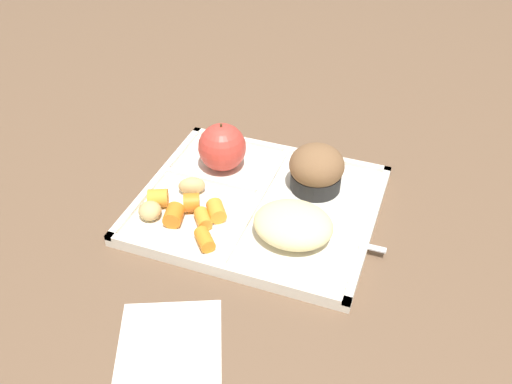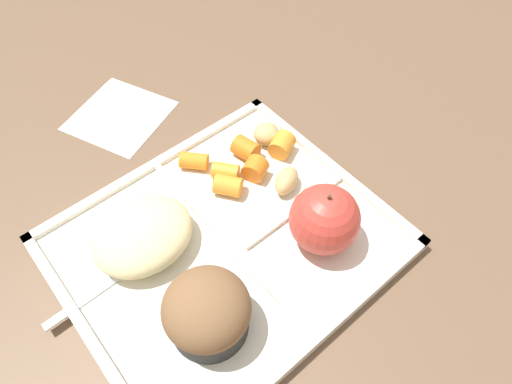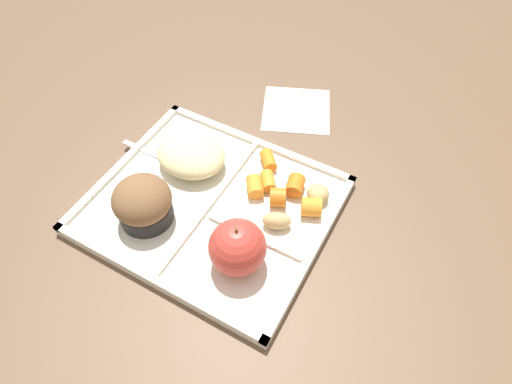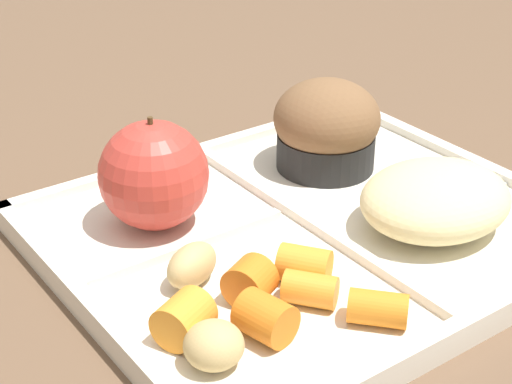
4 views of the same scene
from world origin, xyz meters
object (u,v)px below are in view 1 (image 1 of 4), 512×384
at_px(bran_muffin, 316,169).
at_px(green_apple, 222,147).
at_px(lunch_tray, 258,205).
at_px(plastic_fork, 322,236).

bearing_deg(bran_muffin, green_apple, 180.00).
bearing_deg(lunch_tray, green_apple, 142.39).
relative_size(bran_muffin, plastic_fork, 0.53).
bearing_deg(green_apple, lunch_tray, -37.61).
distance_m(green_apple, plastic_fork, 0.22).
relative_size(lunch_tray, plastic_fork, 2.19).
xyz_separation_m(green_apple, plastic_fork, (0.19, -0.10, -0.04)).
xyz_separation_m(lunch_tray, bran_muffin, (0.07, 0.06, 0.04)).
bearing_deg(bran_muffin, plastic_fork, -69.25).
bearing_deg(green_apple, bran_muffin, 0.00).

